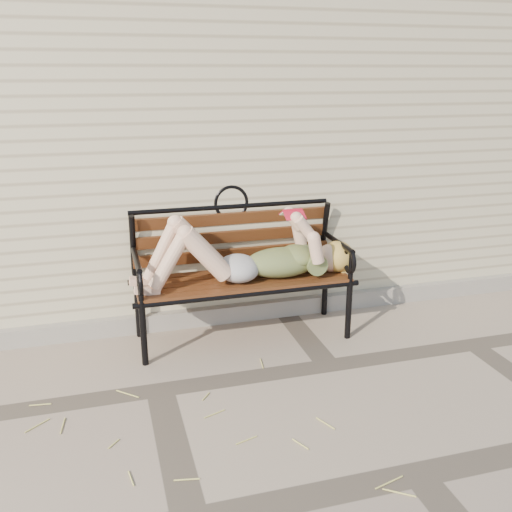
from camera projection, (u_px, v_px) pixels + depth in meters
name	position (u px, v px, depth m)	size (l,w,h in m)	color
ground	(160.00, 390.00, 3.92)	(80.00, 80.00, 0.00)	gray
house_wall	(120.00, 128.00, 6.20)	(8.00, 4.00, 3.00)	beige
foundation_strip	(146.00, 323.00, 4.78)	(8.00, 0.10, 0.15)	gray
garden_bench	(239.00, 255.00, 4.60)	(1.86, 0.74, 1.21)	black
reading_woman	(245.00, 255.00, 4.46)	(1.76, 0.40, 0.55)	#093244
straw_scatter	(81.00, 469.00, 3.13)	(3.05, 1.56, 0.01)	#CCC563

